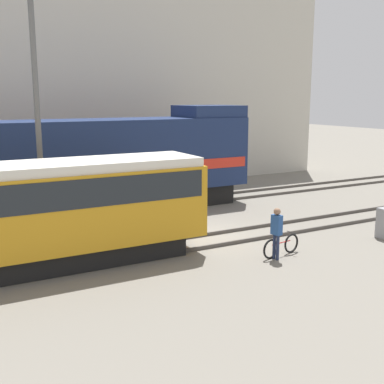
{
  "coord_description": "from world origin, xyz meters",
  "views": [
    {
      "loc": [
        -9.07,
        -16.39,
        5.46
      ],
      "look_at": [
        -0.29,
        -0.08,
        1.8
      ],
      "focal_mm": 45.0,
      "sensor_mm": 36.0,
      "label": 1
    }
  ],
  "objects_px": {
    "freight_locomotive": "(78,165)",
    "utility_pole_left": "(38,118)",
    "streetcar": "(23,211)",
    "bicycle": "(281,246)",
    "person": "(277,228)"
  },
  "relations": [
    {
      "from": "streetcar",
      "to": "utility_pole_left",
      "type": "relative_size",
      "value": 1.25
    },
    {
      "from": "bicycle",
      "to": "person",
      "type": "bearing_deg",
      "value": -151.89
    },
    {
      "from": "person",
      "to": "freight_locomotive",
      "type": "bearing_deg",
      "value": 113.66
    },
    {
      "from": "freight_locomotive",
      "to": "person",
      "type": "height_order",
      "value": "freight_locomotive"
    },
    {
      "from": "bicycle",
      "to": "utility_pole_left",
      "type": "relative_size",
      "value": 0.19
    },
    {
      "from": "streetcar",
      "to": "bicycle",
      "type": "height_order",
      "value": "streetcar"
    },
    {
      "from": "freight_locomotive",
      "to": "utility_pole_left",
      "type": "relative_size",
      "value": 1.83
    },
    {
      "from": "freight_locomotive",
      "to": "streetcar",
      "type": "xyz_separation_m",
      "value": [
        -3.54,
        -6.65,
        -0.38
      ]
    },
    {
      "from": "freight_locomotive",
      "to": "bicycle",
      "type": "height_order",
      "value": "freight_locomotive"
    },
    {
      "from": "bicycle",
      "to": "person",
      "type": "distance_m",
      "value": 0.88
    },
    {
      "from": "utility_pole_left",
      "to": "bicycle",
      "type": "bearing_deg",
      "value": -40.85
    },
    {
      "from": "streetcar",
      "to": "utility_pole_left",
      "type": "xyz_separation_m",
      "value": [
        1.23,
        3.32,
        2.73
      ]
    },
    {
      "from": "bicycle",
      "to": "utility_pole_left",
      "type": "xyz_separation_m",
      "value": [
        -6.87,
        5.94,
        4.34
      ]
    },
    {
      "from": "streetcar",
      "to": "freight_locomotive",
      "type": "bearing_deg",
      "value": 61.95
    },
    {
      "from": "utility_pole_left",
      "to": "freight_locomotive",
      "type": "bearing_deg",
      "value": 55.18
    }
  ]
}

